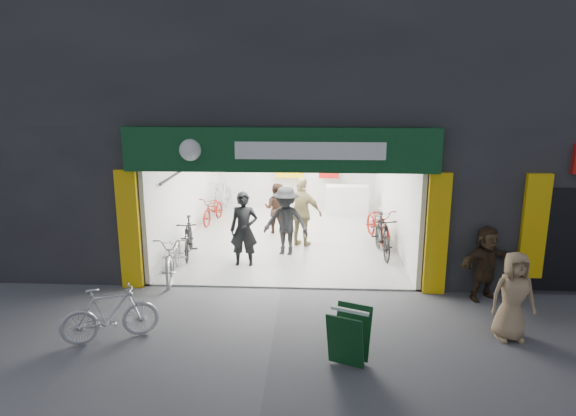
# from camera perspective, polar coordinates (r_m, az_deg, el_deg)

# --- Properties ---
(ground) EXTENTS (60.00, 60.00, 0.00)m
(ground) POSITION_cam_1_polar(r_m,az_deg,el_deg) (11.30, -0.77, -8.95)
(ground) COLOR #56565B
(ground) RESTS_ON ground
(building) EXTENTS (17.00, 10.27, 8.00)m
(building) POSITION_cam_1_polar(r_m,az_deg,el_deg) (15.39, 3.91, 13.57)
(building) COLOR #232326
(building) RESTS_ON ground
(bike_left_front) EXTENTS (0.96, 2.09, 1.06)m
(bike_left_front) POSITION_cam_1_polar(r_m,az_deg,el_deg) (12.08, -12.55, -5.08)
(bike_left_front) COLOR #B1B2B6
(bike_left_front) RESTS_ON ground
(bike_left_midfront) EXTENTS (0.73, 1.76, 1.02)m
(bike_left_midfront) POSITION_cam_1_polar(r_m,az_deg,el_deg) (13.35, -11.00, -3.26)
(bike_left_midfront) COLOR black
(bike_left_midfront) RESTS_ON ground
(bike_left_midback) EXTENTS (0.83, 1.75, 0.88)m
(bike_left_midback) POSITION_cam_1_polar(r_m,az_deg,el_deg) (16.43, -8.30, -0.18)
(bike_left_midback) COLOR maroon
(bike_left_midback) RESTS_ON ground
(bike_left_back) EXTENTS (0.89, 1.99, 1.15)m
(bike_left_back) POSITION_cam_1_polar(r_m,az_deg,el_deg) (17.84, -7.38, 1.41)
(bike_left_back) COLOR #ACACB0
(bike_left_back) RESTS_ON ground
(bike_right_front) EXTENTS (0.64, 1.86, 1.10)m
(bike_right_front) POSITION_cam_1_polar(r_m,az_deg,el_deg) (13.38, 10.46, -3.02)
(bike_right_front) COLOR black
(bike_right_front) RESTS_ON ground
(bike_right_mid) EXTENTS (1.05, 2.04, 1.02)m
(bike_right_mid) POSITION_cam_1_polar(r_m,az_deg,el_deg) (14.56, 10.02, -1.79)
(bike_right_mid) COLOR maroon
(bike_right_mid) RESTS_ON ground
(bike_right_back) EXTENTS (0.59, 1.70, 1.01)m
(bike_right_back) POSITION_cam_1_polar(r_m,az_deg,el_deg) (14.28, 10.16, -2.13)
(bike_right_back) COLOR #AFB0B4
(bike_right_back) RESTS_ON ground
(parked_bike) EXTENTS (1.69, 1.08, 0.99)m
(parked_bike) POSITION_cam_1_polar(r_m,az_deg,el_deg) (9.53, -19.18, -11.02)
(parked_bike) COLOR silver
(parked_bike) RESTS_ON ground
(customer_a) EXTENTS (0.69, 0.47, 1.85)m
(customer_a) POSITION_cam_1_polar(r_m,az_deg,el_deg) (12.36, -4.91, -2.43)
(customer_a) COLOR black
(customer_a) RESTS_ON ground
(customer_b) EXTENTS (0.86, 0.75, 1.53)m
(customer_b) POSITION_cam_1_polar(r_m,az_deg,el_deg) (15.05, -1.29, -0.06)
(customer_b) COLOR #331F17
(customer_b) RESTS_ON ground
(customer_c) EXTENTS (1.28, 0.89, 1.81)m
(customer_c) POSITION_cam_1_polar(r_m,az_deg,el_deg) (13.12, -0.24, -1.51)
(customer_c) COLOR black
(customer_c) RESTS_ON ground
(customer_d) EXTENTS (1.21, 0.83, 1.91)m
(customer_d) POSITION_cam_1_polar(r_m,az_deg,el_deg) (13.79, 1.58, -0.55)
(customer_d) COLOR #948356
(customer_d) RESTS_ON ground
(pedestrian_near) EXTENTS (0.81, 0.57, 1.59)m
(pedestrian_near) POSITION_cam_1_polar(r_m,az_deg,el_deg) (9.74, 23.73, -8.97)
(pedestrian_near) COLOR #997B59
(pedestrian_near) RESTS_ON ground
(pedestrian_far) EXTENTS (1.51, 1.02, 1.56)m
(pedestrian_far) POSITION_cam_1_polar(r_m,az_deg,el_deg) (11.28, 21.13, -5.73)
(pedestrian_far) COLOR #3B2B1A
(pedestrian_far) RESTS_ON ground
(sandwich_board) EXTENTS (0.77, 0.78, 0.90)m
(sandwich_board) POSITION_cam_1_polar(r_m,az_deg,el_deg) (8.38, 6.80, -13.84)
(sandwich_board) COLOR #0D3617
(sandwich_board) RESTS_ON ground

